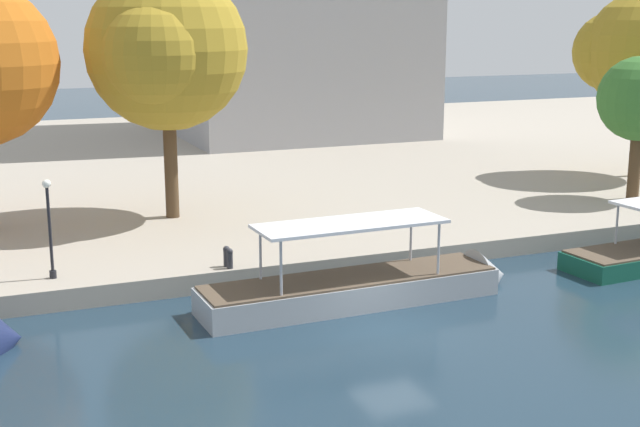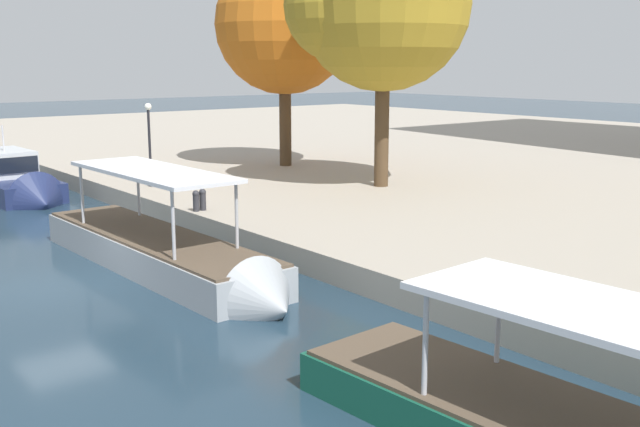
% 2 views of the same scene
% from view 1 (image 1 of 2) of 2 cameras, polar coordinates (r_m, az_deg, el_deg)
% --- Properties ---
extents(ground_plane, '(220.00, 220.00, 0.00)m').
position_cam_1_polar(ground_plane, '(30.14, 4.88, -7.74)').
color(ground_plane, '#1E3342').
extents(dock_promenade, '(120.00, 55.00, 0.84)m').
position_cam_1_polar(dock_promenade, '(61.23, -9.76, 3.14)').
color(dock_promenade, '#A39989').
rests_on(dock_promenade, ground_plane).
extents(tour_boat_1, '(12.81, 2.90, 4.04)m').
position_cam_1_polar(tour_boat_1, '(33.04, 3.42, -5.01)').
color(tour_boat_1, '#9EA3A8').
rests_on(tour_boat_1, ground_plane).
extents(mooring_bollard_0, '(0.27, 0.27, 0.82)m').
position_cam_1_polar(mooring_bollard_0, '(34.36, -5.97, -2.92)').
color(mooring_bollard_0, '#2D2D33').
rests_on(mooring_bollard_0, dock_promenade).
extents(mooring_bollard_1, '(0.28, 0.28, 0.85)m').
position_cam_1_polar(mooring_bollard_1, '(34.64, -6.18, -2.77)').
color(mooring_bollard_1, '#2D2D33').
rests_on(mooring_bollard_1, dock_promenade).
extents(lamp_post, '(0.33, 0.33, 3.83)m').
position_cam_1_polar(lamp_post, '(34.05, -17.41, -0.75)').
color(lamp_post, black).
rests_on(lamp_post, dock_promenade).
extents(tree_1, '(7.31, 7.48, 11.34)m').
position_cam_1_polar(tree_1, '(56.86, 20.03, 10.00)').
color(tree_1, '#4C3823').
rests_on(tree_1, dock_promenade).
extents(tree_3, '(7.77, 8.15, 12.09)m').
position_cam_1_polar(tree_3, '(42.21, -10.42, 10.39)').
color(tree_3, '#4C3823').
rests_on(tree_3, dock_promenade).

